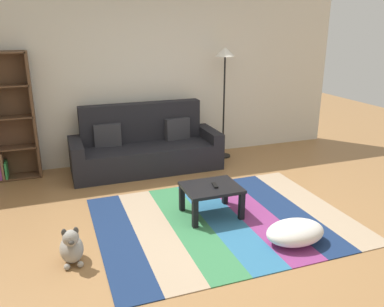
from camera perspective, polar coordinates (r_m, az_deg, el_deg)
The scene contains 9 objects.
ground_plane at distance 4.55m, azimuth 1.89°, elevation -10.22°, with size 14.00×14.00×0.00m, color #9E7042.
back_wall at distance 6.49m, azimuth -6.56°, elevation 10.87°, with size 6.80×0.10×2.70m, color silver.
rug at distance 4.65m, azimuth 4.50°, elevation -9.54°, with size 2.86×2.20×0.01m.
couch at distance 6.16m, azimuth -6.72°, elevation 0.80°, with size 2.26×0.80×1.00m.
coffee_table at distance 4.63m, azimuth 2.79°, elevation -5.50°, with size 0.65×0.53×0.36m.
pouf at distance 4.27m, azimuth 14.67°, elevation -10.95°, with size 0.63×0.43×0.24m, color white.
dog at distance 4.00m, azimuth -17.00°, elevation -12.81°, with size 0.22×0.35×0.40m.
standing_lamp at distance 6.48m, azimuth 4.77°, elevation 12.40°, with size 0.32×0.32×1.82m.
tv_remote at distance 4.61m, azimuth 3.33°, elevation -4.59°, with size 0.04×0.15×0.02m, color black.
Camera 1 is at (-1.51, -3.71, 2.17)m, focal length 36.94 mm.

